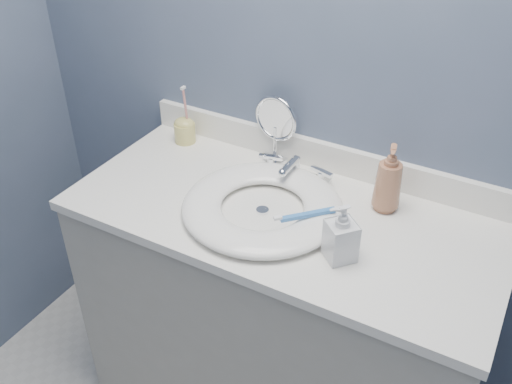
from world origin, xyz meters
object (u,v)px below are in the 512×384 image
Objects in this scene: makeup_mirror at (276,126)px; soap_bottle_amber at (389,178)px; toothbrush_holder at (185,129)px; soap_bottle_clear at (341,233)px.

makeup_mirror is 1.09× the size of soap_bottle_amber.
toothbrush_holder is (-0.71, 0.04, -0.05)m from soap_bottle_amber.
soap_bottle_amber is 0.26m from soap_bottle_clear.
soap_bottle_clear is at bearing -110.67° from soap_bottle_amber.
toothbrush_holder is at bearing -161.99° from soap_bottle_clear.
soap_bottle_amber is 0.99× the size of toothbrush_holder.
soap_bottle_amber is at bearing -3.35° from toothbrush_holder.
makeup_mirror is 1.09× the size of toothbrush_holder.
makeup_mirror is 0.40m from soap_bottle_amber.
toothbrush_holder reaches higher than soap_bottle_clear.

